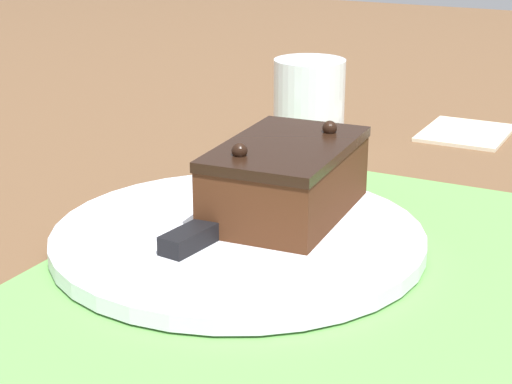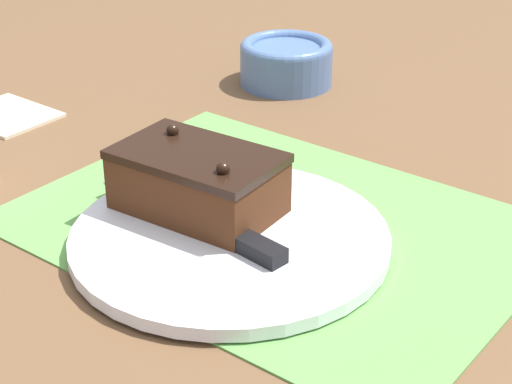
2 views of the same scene
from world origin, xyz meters
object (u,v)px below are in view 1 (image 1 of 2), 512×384
at_px(cake_plate, 238,238).
at_px(serving_knife, 230,220).
at_px(chocolate_cake, 286,178).
at_px(drinking_glass, 309,102).

height_order(cake_plate, serving_knife, serving_knife).
height_order(chocolate_cake, serving_knife, chocolate_cake).
bearing_deg(serving_knife, chocolate_cake, 67.30).
bearing_deg(chocolate_cake, cake_plate, 162.31).
xyz_separation_m(chocolate_cake, serving_knife, (-0.05, 0.03, -0.02)).
relative_size(cake_plate, chocolate_cake, 1.83).
bearing_deg(cake_plate, serving_knife, 62.59).
bearing_deg(serving_knife, cake_plate, -20.69).
distance_m(chocolate_cake, drinking_glass, 0.26).
relative_size(chocolate_cake, serving_knife, 0.68).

